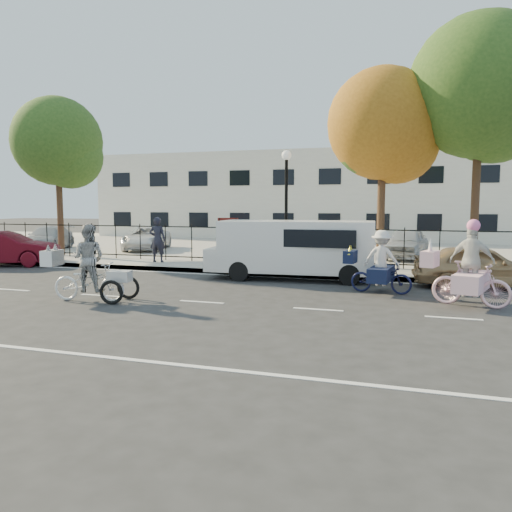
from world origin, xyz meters
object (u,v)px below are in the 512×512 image
at_px(gold_sedan, 480,266).
at_px(pedestrian, 158,240).
at_px(lot_car_a, 48,238).
at_px(unicorn_bike, 470,274).
at_px(lot_car_b, 147,238).
at_px(lamppost, 286,187).
at_px(lot_car_d, 406,243).
at_px(red_sedan, 4,249).
at_px(bull_bike, 380,268).
at_px(zebra_trike, 89,272).
at_px(white_van, 294,247).

distance_m(gold_sedan, pedestrian, 11.91).
bearing_deg(lot_car_a, unicorn_bike, -41.56).
bearing_deg(lot_car_b, pedestrian, -74.02).
xyz_separation_m(lamppost, lot_car_a, (-13.25, 2.77, -2.37)).
height_order(lot_car_a, lot_car_d, lot_car_d).
relative_size(lot_car_b, lot_car_d, 1.11).
relative_size(unicorn_bike, lot_car_d, 0.57).
height_order(red_sedan, lot_car_d, lot_car_d).
distance_m(lamppost, bull_bike, 6.04).
xyz_separation_m(bull_bike, pedestrian, (-8.98, 3.67, 0.36)).
relative_size(bull_bike, lot_car_b, 0.46).
bearing_deg(red_sedan, zebra_trike, -144.87).
bearing_deg(zebra_trike, unicorn_bike, -86.05).
height_order(red_sedan, pedestrian, pedestrian).
relative_size(gold_sedan, pedestrian, 2.09).
xyz_separation_m(red_sedan, gold_sedan, (17.65, 0.00, -0.05)).
bearing_deg(red_sedan, lot_car_b, -43.27).
height_order(gold_sedan, lot_car_d, lot_car_d).
relative_size(zebra_trike, lot_car_a, 0.57).
xyz_separation_m(lamppost, lot_car_d, (4.33, 4.08, -2.31)).
distance_m(white_van, lot_car_b, 11.40).
xyz_separation_m(zebra_trike, unicorn_bike, (9.26, 2.21, 0.02)).
xyz_separation_m(white_van, red_sedan, (-11.97, 0.00, -0.37)).
distance_m(bull_bike, white_van, 3.42).
distance_m(zebra_trike, white_van, 6.68).
xyz_separation_m(unicorn_bike, lot_car_b, (-14.38, 9.62, -0.05)).
height_order(lamppost, unicorn_bike, lamppost).
xyz_separation_m(bull_bike, lot_car_b, (-12.19, 8.39, 0.03)).
height_order(white_van, red_sedan, white_van).
bearing_deg(unicorn_bike, zebra_trike, 120.42).
relative_size(lamppost, zebra_trike, 1.86).
distance_m(bull_bike, lot_car_a, 18.32).
xyz_separation_m(lamppost, bull_bike, (3.75, -4.08, -2.41)).
height_order(bull_bike, lot_car_d, bull_bike).
distance_m(zebra_trike, lot_car_a, 14.29).
bearing_deg(lot_car_b, lot_car_d, -19.26).
height_order(unicorn_bike, gold_sedan, unicorn_bike).
distance_m(zebra_trike, pedestrian, 7.37).
height_order(unicorn_bike, white_van, unicorn_bike).
bearing_deg(unicorn_bike, bull_bike, 77.66).
height_order(bull_bike, lot_car_a, bull_bike).
distance_m(white_van, red_sedan, 11.98).
xyz_separation_m(zebra_trike, lot_car_d, (7.65, 11.59, 0.03)).
bearing_deg(unicorn_bike, gold_sedan, 6.07).
bearing_deg(lot_car_d, red_sedan, -148.39).
xyz_separation_m(gold_sedan, lot_car_b, (-14.96, 6.61, 0.09)).
relative_size(pedestrian, lot_car_b, 0.43).
bearing_deg(lamppost, red_sedan, -168.32).
bearing_deg(pedestrian, lot_car_b, -63.92).
distance_m(white_van, lot_car_a, 14.98).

